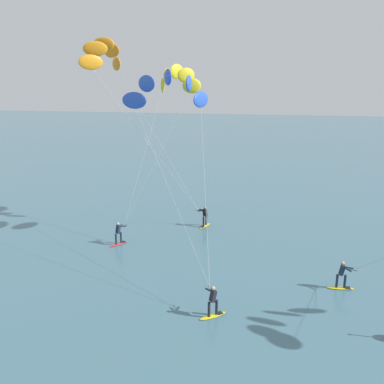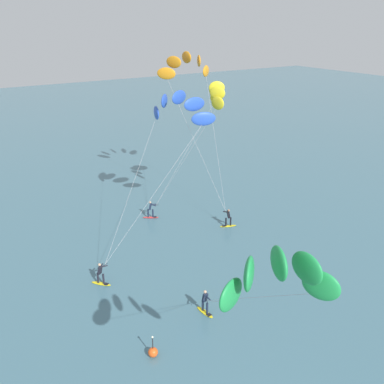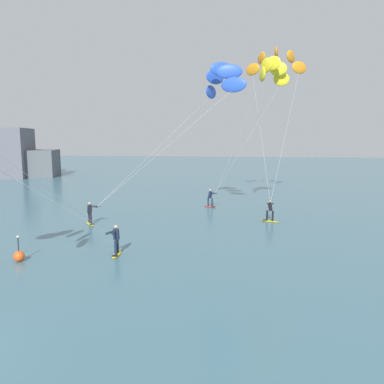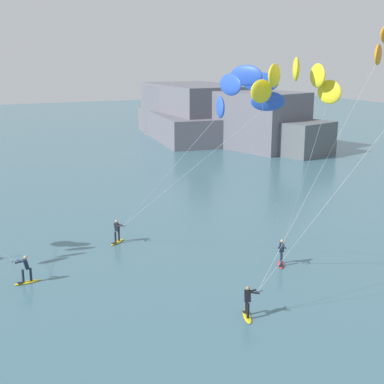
{
  "view_description": "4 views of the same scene",
  "coord_description": "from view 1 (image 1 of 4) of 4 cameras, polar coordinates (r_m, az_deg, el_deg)",
  "views": [
    {
      "loc": [
        -20.81,
        14.95,
        11.71
      ],
      "look_at": [
        4.49,
        19.93,
        4.77
      ],
      "focal_mm": 40.14,
      "sensor_mm": 36.0,
      "label": 1
    },
    {
      "loc": [
        -11.01,
        -8.74,
        17.72
      ],
      "look_at": [
        6.21,
        18.01,
        5.23
      ],
      "focal_mm": 41.95,
      "sensor_mm": 36.0,
      "label": 2
    },
    {
      "loc": [
        9.27,
        -7.95,
        6.35
      ],
      "look_at": [
        5.91,
        17.61,
        2.58
      ],
      "focal_mm": 34.67,
      "sensor_mm": 36.0,
      "label": 3
    },
    {
      "loc": [
        32.18,
        7.6,
        12.67
      ],
      "look_at": [
        5.2,
        20.2,
        5.0
      ],
      "focal_mm": 49.47,
      "sensor_mm": 36.0,
      "label": 4
    }
  ],
  "objects": [
    {
      "name": "kitesurfer_downwind",
      "position": [
        33.07,
        -2.43,
        13.82
      ],
      "size": [
        7.33,
        5.79,
        12.64
      ],
      "color": "red",
      "rests_on": "ground"
    },
    {
      "name": "kitesurfer_nearshore",
      "position": [
        29.04,
        -3.04,
        12.77
      ],
      "size": [
        11.97,
        8.28,
        12.24
      ],
      "color": "yellow",
      "rests_on": "ground"
    },
    {
      "name": "kitesurfer_far_out",
      "position": [
        35.69,
        -11.1,
        16.75
      ],
      "size": [
        5.74,
        9.73,
        14.68
      ],
      "color": "yellow",
      "rests_on": "ground"
    }
  ]
}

